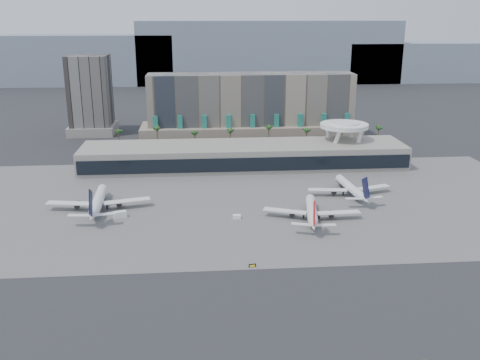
{
  "coord_description": "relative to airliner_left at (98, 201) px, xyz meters",
  "views": [
    {
      "loc": [
        -24.04,
        -163.23,
        78.23
      ],
      "look_at": [
        -7.74,
        40.0,
        14.38
      ],
      "focal_mm": 40.0,
      "sensor_mm": 36.0,
      "label": 1
    }
  ],
  "objects": [
    {
      "name": "ground",
      "position": [
        66.03,
        -49.03,
        -3.85
      ],
      "size": [
        900.0,
        900.0,
        0.0
      ],
      "primitive_type": "plane",
      "color": "#232326",
      "rests_on": "ground"
    },
    {
      "name": "apron_pad",
      "position": [
        66.03,
        5.97,
        -3.82
      ],
      "size": [
        260.0,
        130.0,
        0.06
      ],
      "primitive_type": "cube",
      "color": "#5B5B59",
      "rests_on": "ground"
    },
    {
      "name": "mountain_ridge",
      "position": [
        93.91,
        420.97,
        26.04
      ],
      "size": [
        680.0,
        60.0,
        70.0
      ],
      "color": "gray",
      "rests_on": "ground"
    },
    {
      "name": "hotel",
      "position": [
        76.03,
        125.38,
        12.96
      ],
      "size": [
        140.0,
        30.0,
        42.0
      ],
      "color": "gray",
      "rests_on": "ground"
    },
    {
      "name": "office_tower",
      "position": [
        -28.97,
        150.97,
        19.09
      ],
      "size": [
        30.0,
        30.0,
        52.0
      ],
      "color": "black",
      "rests_on": "ground"
    },
    {
      "name": "terminal",
      "position": [
        66.03,
        60.81,
        2.66
      ],
      "size": [
        170.0,
        32.5,
        14.5
      ],
      "color": "#9E978A",
      "rests_on": "ground"
    },
    {
      "name": "saucer_structure",
      "position": [
        121.03,
        66.97,
        14.6
      ],
      "size": [
        26.0,
        26.0,
        21.89
      ],
      "color": "white",
      "rests_on": "ground"
    },
    {
      "name": "palm_row",
      "position": [
        73.03,
        95.97,
        6.64
      ],
      "size": [
        157.8,
        2.8,
        13.1
      ],
      "color": "brown",
      "rests_on": "ground"
    },
    {
      "name": "airliner_left",
      "position": [
        0.0,
        0.0,
        0.0
      ],
      "size": [
        42.94,
        44.26,
        15.27
      ],
      "rotation": [
        0.0,
        0.0,
        0.05
      ],
      "color": "white",
      "rests_on": "ground"
    },
    {
      "name": "airliner_centre",
      "position": [
        86.1,
        -17.39,
        -0.37
      ],
      "size": [
        38.3,
        39.73,
        13.8
      ],
      "rotation": [
        0.0,
        0.0,
        -0.17
      ],
      "color": "white",
      "rests_on": "ground"
    },
    {
      "name": "airliner_right",
      "position": [
        109.51,
        10.05,
        -0.4
      ],
      "size": [
        38.39,
        39.65,
        13.69
      ],
      "rotation": [
        0.0,
        0.0,
        0.09
      ],
      "color": "white",
      "rests_on": "ground"
    },
    {
      "name": "service_vehicle_a",
      "position": [
        10.05,
        -9.4,
        -2.6
      ],
      "size": [
        5.66,
        4.05,
        2.5
      ],
      "primitive_type": "cube",
      "rotation": [
        0.0,
        0.0,
        0.34
      ],
      "color": "white",
      "rests_on": "ground"
    },
    {
      "name": "service_vehicle_b",
      "position": [
        56.56,
        -14.55,
        -3.05
      ],
      "size": [
        3.12,
        1.79,
        1.6
      ],
      "primitive_type": "cube",
      "rotation": [
        0.0,
        0.0,
        0.0
      ],
      "color": "white",
      "rests_on": "ground"
    },
    {
      "name": "taxiway_sign",
      "position": [
        58.4,
        -57.3,
        -3.31
      ],
      "size": [
        2.41,
        0.76,
        1.09
      ],
      "rotation": [
        0.0,
        0.0,
        0.18
      ],
      "color": "black",
      "rests_on": "ground"
    }
  ]
}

